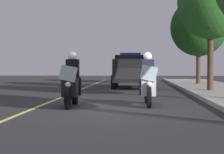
% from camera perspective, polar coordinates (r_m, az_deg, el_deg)
% --- Properties ---
extents(ground_plane, '(80.00, 80.00, 0.00)m').
position_cam_1_polar(ground_plane, '(12.14, -0.26, -4.36)').
color(ground_plane, '#28282B').
extents(curb_strip, '(48.00, 0.24, 0.15)m').
position_cam_1_polar(curb_strip, '(12.35, 15.31, -3.96)').
color(curb_strip, '#9E9B93').
rests_on(curb_strip, ground).
extents(lane_stripe_center, '(48.00, 0.12, 0.01)m').
position_cam_1_polar(lane_stripe_center, '(12.49, -10.54, -4.20)').
color(lane_stripe_center, '#E0D14C').
rests_on(lane_stripe_center, ground).
extents(police_motorcycle_lead_left, '(2.14, 0.57, 1.72)m').
position_cam_1_polar(police_motorcycle_lead_left, '(12.05, -5.98, -1.08)').
color(police_motorcycle_lead_left, black).
rests_on(police_motorcycle_lead_left, ground).
extents(police_motorcycle_lead_right, '(2.14, 0.57, 1.72)m').
position_cam_1_polar(police_motorcycle_lead_right, '(12.43, 5.32, -0.99)').
color(police_motorcycle_lead_right, black).
rests_on(police_motorcycle_lead_right, ground).
extents(police_suv, '(4.95, 2.16, 2.05)m').
position_cam_1_polar(police_suv, '(22.47, 2.73, 1.09)').
color(police_suv, black).
rests_on(police_suv, ground).
extents(tree_far_back, '(3.23, 3.23, 6.21)m').
position_cam_1_polar(tree_far_back, '(19.65, 14.38, 10.80)').
color(tree_far_back, '#42301E').
rests_on(tree_far_back, sidewalk_strip).
extents(tree_behind_suv, '(3.78, 3.78, 5.72)m').
position_cam_1_polar(tree_behind_suv, '(26.79, 12.66, 7.14)').
color(tree_behind_suv, '#42301E').
rests_on(tree_behind_suv, sidewalk_strip).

